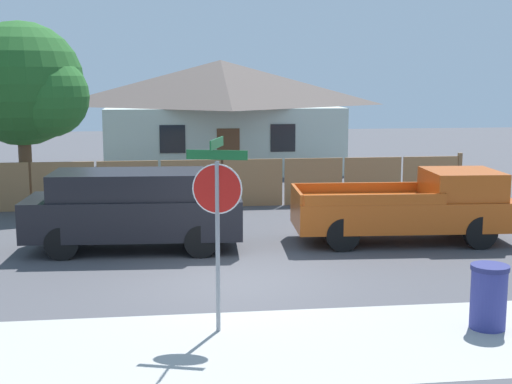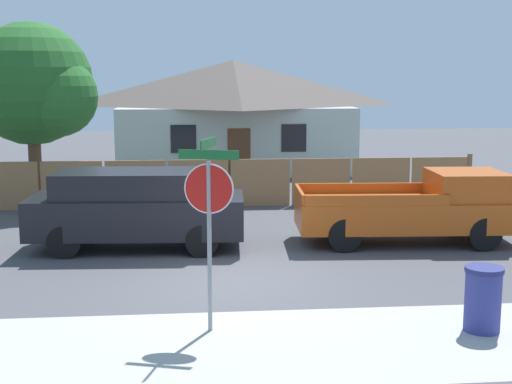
{
  "view_description": "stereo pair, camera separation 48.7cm",
  "coord_description": "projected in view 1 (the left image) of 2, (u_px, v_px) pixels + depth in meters",
  "views": [
    {
      "loc": [
        -1.24,
        -13.79,
        4.05
      ],
      "look_at": [
        0.66,
        1.09,
        1.6
      ],
      "focal_mm": 50.0,
      "sensor_mm": 36.0,
      "label": 1
    },
    {
      "loc": [
        -0.76,
        -13.85,
        4.05
      ],
      "look_at": [
        0.66,
        1.09,
        1.6
      ],
      "focal_mm": 50.0,
      "sensor_mm": 36.0,
      "label": 2
    }
  ],
  "objects": [
    {
      "name": "ground_plane",
      "position": [
        231.0,
        280.0,
        14.31
      ],
      "size": [
        80.0,
        80.0,
        0.0
      ],
      "primitive_type": "plane",
      "color": "#47474C"
    },
    {
      "name": "sidewalk_strip",
      "position": [
        252.0,
        346.0,
        10.78
      ],
      "size": [
        36.0,
        3.2,
        0.01
      ],
      "color": "#A3A39E",
      "rests_on": "ground"
    },
    {
      "name": "wooden_fence",
      "position": [
        222.0,
        183.0,
        22.21
      ],
      "size": [
        15.58,
        0.12,
        1.59
      ],
      "color": "#997047",
      "rests_on": "ground"
    },
    {
      "name": "house",
      "position": [
        221.0,
        112.0,
        31.52
      ],
      "size": [
        10.52,
        7.74,
        4.74
      ],
      "color": "#B2C1B7",
      "rests_on": "ground"
    },
    {
      "name": "oak_tree",
      "position": [
        27.0,
        87.0,
        21.68
      ],
      "size": [
        3.98,
        3.79,
        5.71
      ],
      "color": "brown",
      "rests_on": "ground"
    },
    {
      "name": "red_suv",
      "position": [
        133.0,
        208.0,
        16.62
      ],
      "size": [
        5.08,
        2.16,
        1.87
      ],
      "rotation": [
        0.0,
        0.0,
        -0.06
      ],
      "color": "black",
      "rests_on": "ground"
    },
    {
      "name": "orange_pickup",
      "position": [
        413.0,
        207.0,
        17.48
      ],
      "size": [
        5.42,
        2.24,
        1.77
      ],
      "rotation": [
        0.0,
        0.0,
        -0.06
      ],
      "color": "#B74C14",
      "rests_on": "ground"
    },
    {
      "name": "stop_sign",
      "position": [
        217.0,
        202.0,
        11.11
      ],
      "size": [
        0.93,
        0.84,
        3.1
      ],
      "rotation": [
        0.0,
        0.0,
        -0.29
      ],
      "color": "gray",
      "rests_on": "ground"
    },
    {
      "name": "trash_bin",
      "position": [
        489.0,
        297.0,
        11.48
      ],
      "size": [
        0.61,
        0.61,
        1.06
      ],
      "color": "navy",
      "rests_on": "ground"
    }
  ]
}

